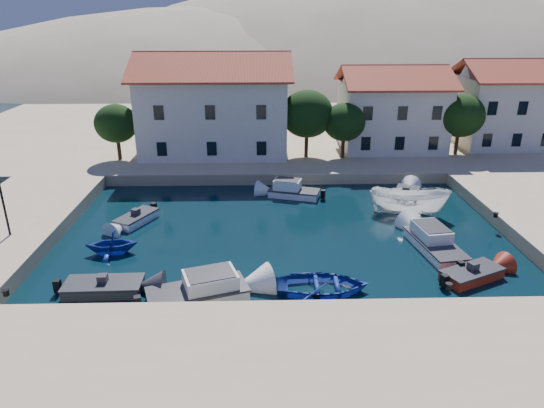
{
  "coord_description": "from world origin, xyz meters",
  "views": [
    {
      "loc": [
        -1.6,
        -20.36,
        14.14
      ],
      "look_at": [
        -0.76,
        10.36,
        2.0
      ],
      "focal_mm": 32.0,
      "sensor_mm": 36.0,
      "label": 1
    }
  ],
  "objects_px": {
    "building_left": "(214,102)",
    "cabin_cruiser_east": "(435,244)",
    "building_right": "(503,102)",
    "rowboat_south": "(322,291)",
    "cabin_cruiser_south": "(197,291)",
    "building_mid": "(392,107)",
    "boat_east": "(408,214)"
  },
  "relations": [
    {
      "from": "building_left",
      "to": "building_mid",
      "type": "distance_m",
      "value": 18.04
    },
    {
      "from": "building_left",
      "to": "rowboat_south",
      "type": "height_order",
      "value": "building_left"
    },
    {
      "from": "cabin_cruiser_east",
      "to": "building_left",
      "type": "bearing_deg",
      "value": 28.21
    },
    {
      "from": "rowboat_south",
      "to": "cabin_cruiser_east",
      "type": "distance_m",
      "value": 9.08
    },
    {
      "from": "building_mid",
      "to": "cabin_cruiser_south",
      "type": "xyz_separation_m",
      "value": [
        -16.93,
        -27.19,
        -4.75
      ]
    },
    {
      "from": "building_left",
      "to": "cabin_cruiser_south",
      "type": "distance_m",
      "value": 26.78
    },
    {
      "from": "cabin_cruiser_south",
      "to": "boat_east",
      "type": "height_order",
      "value": "cabin_cruiser_south"
    },
    {
      "from": "building_mid",
      "to": "cabin_cruiser_east",
      "type": "xyz_separation_m",
      "value": [
        -2.45,
        -21.97,
        -4.75
      ]
    },
    {
      "from": "rowboat_south",
      "to": "cabin_cruiser_east",
      "type": "xyz_separation_m",
      "value": [
        7.78,
        4.66,
        0.48
      ]
    },
    {
      "from": "building_right",
      "to": "cabin_cruiser_east",
      "type": "relative_size",
      "value": 1.76
    },
    {
      "from": "building_left",
      "to": "boat_east",
      "type": "bearing_deg",
      "value": -43.75
    },
    {
      "from": "building_right",
      "to": "building_left",
      "type": "bearing_deg",
      "value": -176.19
    },
    {
      "from": "building_mid",
      "to": "building_right",
      "type": "height_order",
      "value": "building_right"
    },
    {
      "from": "building_right",
      "to": "cabin_cruiser_south",
      "type": "xyz_separation_m",
      "value": [
        -28.93,
        -28.19,
        -5.0
      ]
    },
    {
      "from": "rowboat_south",
      "to": "cabin_cruiser_east",
      "type": "height_order",
      "value": "cabin_cruiser_east"
    },
    {
      "from": "cabin_cruiser_east",
      "to": "boat_east",
      "type": "relative_size",
      "value": 0.92
    },
    {
      "from": "building_left",
      "to": "cabin_cruiser_south",
      "type": "height_order",
      "value": "building_left"
    },
    {
      "from": "cabin_cruiser_south",
      "to": "cabin_cruiser_east",
      "type": "distance_m",
      "value": 15.39
    },
    {
      "from": "building_left",
      "to": "boat_east",
      "type": "relative_size",
      "value": 2.52
    },
    {
      "from": "building_right",
      "to": "cabin_cruiser_east",
      "type": "distance_m",
      "value": 27.59
    },
    {
      "from": "building_left",
      "to": "building_mid",
      "type": "xyz_separation_m",
      "value": [
        18.0,
        1.0,
        -0.71
      ]
    },
    {
      "from": "building_left",
      "to": "building_mid",
      "type": "relative_size",
      "value": 1.4
    },
    {
      "from": "building_right",
      "to": "cabin_cruiser_south",
      "type": "bearing_deg",
      "value": -135.74
    },
    {
      "from": "building_mid",
      "to": "cabin_cruiser_east",
      "type": "relative_size",
      "value": 1.95
    },
    {
      "from": "building_right",
      "to": "boat_east",
      "type": "bearing_deg",
      "value": -130.44
    },
    {
      "from": "building_left",
      "to": "cabin_cruiser_east",
      "type": "relative_size",
      "value": 2.73
    },
    {
      "from": "building_left",
      "to": "building_right",
      "type": "height_order",
      "value": "building_left"
    },
    {
      "from": "cabin_cruiser_south",
      "to": "rowboat_south",
      "type": "distance_m",
      "value": 6.75
    },
    {
      "from": "boat_east",
      "to": "cabin_cruiser_south",
      "type": "bearing_deg",
      "value": 141.29
    },
    {
      "from": "cabin_cruiser_east",
      "to": "boat_east",
      "type": "distance_m",
      "value": 6.07
    },
    {
      "from": "building_right",
      "to": "rowboat_south",
      "type": "relative_size",
      "value": 1.88
    },
    {
      "from": "building_right",
      "to": "rowboat_south",
      "type": "bearing_deg",
      "value": -128.82
    }
  ]
}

